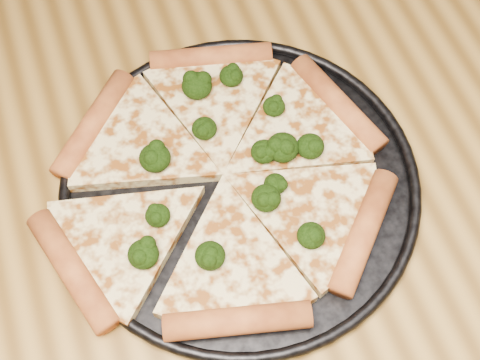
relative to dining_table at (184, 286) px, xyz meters
name	(u,v)px	position (x,y,z in m)	size (l,w,h in m)	color
dining_table	(184,286)	(0.00, 0.00, 0.00)	(1.20, 0.90, 0.75)	olive
pizza_pan	(240,184)	(0.08, 0.05, 0.10)	(0.37, 0.37, 0.02)	black
pizza	(220,178)	(0.07, 0.06, 0.11)	(0.38, 0.35, 0.03)	beige
broccoli_florets	(231,164)	(0.08, 0.07, 0.12)	(0.22, 0.23, 0.03)	black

